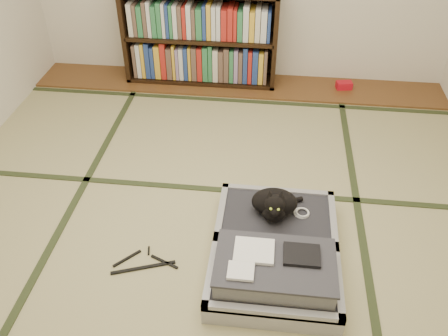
# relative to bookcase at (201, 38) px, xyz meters

# --- Properties ---
(floor) EXTENTS (4.50, 4.50, 0.00)m
(floor) POSITION_rel_bookcase_xyz_m (0.37, -2.07, -0.45)
(floor) COLOR tan
(floor) RESTS_ON ground
(wood_strip) EXTENTS (4.00, 0.50, 0.02)m
(wood_strip) POSITION_rel_bookcase_xyz_m (0.37, -0.07, -0.44)
(wood_strip) COLOR brown
(wood_strip) RESTS_ON ground
(red_item) EXTENTS (0.16, 0.11, 0.07)m
(red_item) POSITION_rel_bookcase_xyz_m (1.41, -0.04, -0.40)
(red_item) COLOR red
(red_item) RESTS_ON wood_strip
(room_shell) EXTENTS (4.50, 4.50, 4.50)m
(room_shell) POSITION_rel_bookcase_xyz_m (0.37, -2.07, 1.01)
(room_shell) COLOR white
(room_shell) RESTS_ON ground
(tatami_borders) EXTENTS (4.00, 4.50, 0.01)m
(tatami_borders) POSITION_rel_bookcase_xyz_m (0.37, -1.57, -0.45)
(tatami_borders) COLOR #2D381E
(tatami_borders) RESTS_ON ground
(bookcase) EXTENTS (1.47, 0.34, 0.94)m
(bookcase) POSITION_rel_bookcase_xyz_m (0.00, 0.00, 0.00)
(bookcase) COLOR black
(bookcase) RESTS_ON wood_strip
(suitcase) EXTENTS (0.76, 1.02, 0.30)m
(suitcase) POSITION_rel_bookcase_xyz_m (0.80, -2.33, -0.35)
(suitcase) COLOR #A1A1A6
(suitcase) RESTS_ON floor
(cat) EXTENTS (0.34, 0.34, 0.27)m
(cat) POSITION_rel_bookcase_xyz_m (0.79, -2.04, -0.20)
(cat) COLOR black
(cat) RESTS_ON suitcase
(cable_coil) EXTENTS (0.11, 0.11, 0.03)m
(cable_coil) POSITION_rel_bookcase_xyz_m (0.97, -2.01, -0.29)
(cable_coil) COLOR white
(cable_coil) RESTS_ON suitcase
(hanger) EXTENTS (0.41, 0.25, 0.01)m
(hanger) POSITION_rel_bookcase_xyz_m (0.01, -2.42, -0.44)
(hanger) COLOR black
(hanger) RESTS_ON floor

